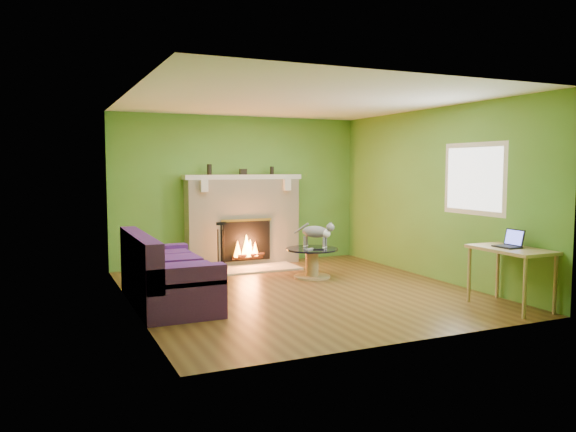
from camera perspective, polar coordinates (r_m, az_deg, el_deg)
name	(u,v)px	position (r m, az deg, el deg)	size (l,w,h in m)	color
floor	(299,291)	(7.84, 1.15, -7.61)	(5.00, 5.00, 0.00)	#533217
ceiling	(300,101)	(7.70, 1.18, 11.62)	(5.00, 5.00, 0.00)	white
wall_back	(239,190)	(9.98, -4.97, 2.62)	(5.00, 5.00, 0.00)	#517E29
wall_front	(410,210)	(5.51, 12.31, 0.60)	(5.00, 5.00, 0.00)	#517E29
wall_left	(130,201)	(7.01, -15.73, 1.45)	(5.00, 5.00, 0.00)	#517E29
wall_right	(432,194)	(8.86, 14.46, 2.18)	(5.00, 5.00, 0.00)	#517E29
window_frame	(474,179)	(8.16, 18.39, 3.61)	(1.20, 1.20, 0.00)	silver
window_pane	(474,179)	(8.15, 18.35, 3.61)	(1.06, 1.06, 0.00)	white
fireplace	(243,221)	(9.84, -4.59, -0.49)	(2.10, 0.46, 1.58)	beige
hearth	(254,268)	(9.46, -3.52, -5.34)	(1.50, 0.75, 0.03)	beige
mantel	(243,177)	(9.78, -4.58, 3.98)	(2.10, 0.28, 0.08)	beige
sofa	(164,276)	(7.22, -12.48, -6.02)	(0.90, 1.99, 0.89)	#441961
coffee_table	(312,261)	(8.73, 2.45, -4.56)	(0.81, 0.81, 0.46)	tan
desk	(511,255)	(7.32, 21.72, -3.73)	(0.58, 0.99, 0.73)	tan
cat	(315,235)	(8.75, 2.78, -1.91)	(0.24, 0.65, 0.41)	slate
remote_silver	(310,249)	(8.55, 2.21, -3.38)	(0.17, 0.04, 0.02)	#939396
remote_black	(318,249)	(8.55, 3.11, -3.39)	(0.16, 0.04, 0.02)	black
laptop	(507,238)	(7.32, 21.38, -2.14)	(0.26, 0.30, 0.22)	black
fire_tools	(221,245)	(9.38, -6.78, -2.95)	(0.21, 0.21, 0.78)	black
mantel_vase_left	(209,169)	(9.62, -7.99, 4.70)	(0.08, 0.08, 0.18)	black
mantel_vase_right	(272,170)	(10.00, -1.65, 4.65)	(0.07, 0.07, 0.14)	black
mantel_box	(243,172)	(9.81, -4.58, 4.51)	(0.12, 0.08, 0.10)	black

